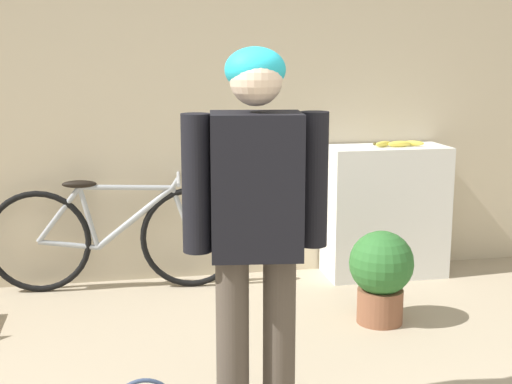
{
  "coord_description": "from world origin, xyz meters",
  "views": [
    {
      "loc": [
        -0.49,
        -1.91,
        1.54
      ],
      "look_at": [
        0.03,
        0.75,
        1.0
      ],
      "focal_mm": 50.0,
      "sensor_mm": 36.0,
      "label": 1
    }
  ],
  "objects": [
    {
      "name": "bicycle",
      "position": [
        -0.53,
        2.67,
        0.36
      ],
      "size": [
        1.65,
        0.46,
        0.74
      ],
      "rotation": [
        0.0,
        0.0,
        -0.08
      ],
      "color": "black",
      "rests_on": "ground_plane"
    },
    {
      "name": "potted_plant",
      "position": [
        0.96,
        1.78,
        0.3
      ],
      "size": [
        0.37,
        0.37,
        0.54
      ],
      "color": "brown",
      "rests_on": "ground_plane"
    },
    {
      "name": "banana",
      "position": [
        1.37,
        2.6,
        0.93
      ],
      "size": [
        0.36,
        0.1,
        0.04
      ],
      "color": "#EAD64C",
      "rests_on": "side_shelf"
    },
    {
      "name": "wall_back",
      "position": [
        0.0,
        2.88,
        1.3
      ],
      "size": [
        8.0,
        0.07,
        2.6
      ],
      "color": "beige",
      "rests_on": "ground_plane"
    },
    {
      "name": "person",
      "position": [
        0.03,
        0.75,
        0.94
      ],
      "size": [
        0.58,
        0.3,
        1.56
      ],
      "rotation": [
        0.0,
        0.0,
        -0.13
      ],
      "color": "#4C4238",
      "rests_on": "ground_plane"
    },
    {
      "name": "side_shelf",
      "position": [
        1.31,
        2.64,
        0.45
      ],
      "size": [
        0.82,
        0.38,
        0.91
      ],
      "color": "white",
      "rests_on": "ground_plane"
    }
  ]
}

